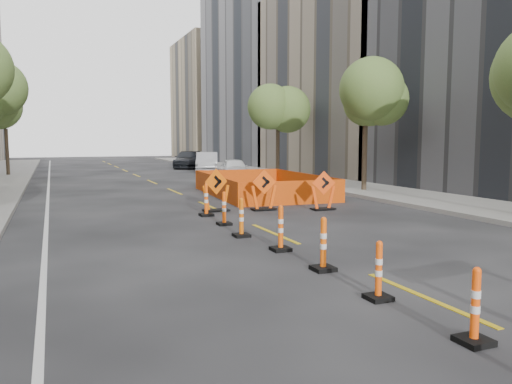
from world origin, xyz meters
name	(u,v)px	position (x,y,z in m)	size (l,w,h in m)	color
ground_plane	(356,268)	(0.00, 0.00, 0.00)	(140.00, 140.00, 0.00)	black
sidewalk_right	(374,191)	(9.00, 12.00, 0.07)	(4.00, 90.00, 0.15)	gray
bld_right_c	(372,80)	(17.00, 23.80, 7.00)	(12.00, 16.00, 14.00)	gray
bld_right_d	(280,68)	(17.00, 40.20, 10.00)	(12.00, 18.00, 20.00)	gray
bld_right_e	(224,100)	(17.00, 58.60, 8.00)	(12.00, 14.00, 16.00)	tan
tree_l_d	(5,111)	(-8.40, 30.00, 4.53)	(2.80, 2.80, 5.95)	#382B1E
tree_r_b	(366,98)	(8.40, 12.00, 4.53)	(2.80, 2.80, 5.95)	#382B1E
tree_r_c	(278,110)	(8.40, 22.00, 4.53)	(2.80, 2.80, 5.95)	#382B1E
channelizer_1	(475,306)	(-0.71, -3.71, 0.50)	(0.39, 0.39, 0.99)	#FF4D0A
channelizer_2	(379,270)	(-0.78, -1.80, 0.48)	(0.38, 0.38, 0.97)	#F9500A
channelizer_3	(323,244)	(-0.70, 0.11, 0.54)	(0.42, 0.42, 1.07)	#F5580A
channelizer_4	(281,228)	(-0.73, 2.02, 0.53)	(0.42, 0.42, 1.07)	#F3520A
channelizer_5	(241,217)	(-0.98, 3.93, 0.52)	(0.41, 0.41, 1.04)	#E35F09
channelizer_6	(224,208)	(-0.82, 5.83, 0.51)	(0.40, 0.40, 1.02)	#FF540A
channelizer_7	(206,200)	(-0.81, 7.74, 0.55)	(0.44, 0.44, 1.11)	#FF560A
chevron_sign_left	(216,190)	(-0.18, 8.66, 0.77)	(1.02, 0.61, 1.54)	#EE5D0A
chevron_sign_center	(264,190)	(1.53, 8.29, 0.74)	(0.99, 0.59, 1.48)	#FF500A
chevron_sign_right	(323,191)	(3.56, 7.53, 0.71)	(0.95, 0.57, 1.43)	#FF470A
safety_fence	(261,185)	(3.41, 13.01, 0.48)	(4.51, 7.67, 0.96)	#FF570D
parked_car_near	(234,169)	(5.37, 22.16, 0.68)	(1.61, 3.99, 1.36)	white
parked_car_mid	(207,162)	(5.81, 29.77, 0.78)	(1.65, 4.74, 1.56)	#ABACB0
parked_car_far	(188,160)	(5.68, 35.36, 0.76)	(2.13, 5.25, 1.52)	black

